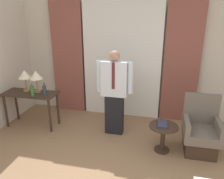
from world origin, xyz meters
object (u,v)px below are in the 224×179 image
Objects in this scene: table_lamp_right at (36,76)px; bottle_by_lamp at (45,90)px; person at (114,91)px; side_table at (163,134)px; book at (162,124)px; bottle_near_edge at (32,91)px; armchair at (200,133)px; table_lamp_left at (25,75)px; desk at (31,99)px.

table_lamp_right reaches higher than bottle_by_lamp.
person reaches higher than side_table.
bottle_by_lamp is 2.35m from book.
armchair is at bearing -0.88° from bottle_near_edge.
table_lamp_left is 0.27× the size of person.
table_lamp_left is at bearing 140.64° from bottle_near_edge.
person is at bearing 7.27° from bottle_by_lamp.
book is (2.70, -0.32, -0.11)m from desk.
person is at bearing 155.49° from side_table.
table_lamp_left is at bearing 171.73° from book.
book is (-0.65, -0.12, 0.15)m from armchair.
desk is at bearing 167.72° from bottle_by_lamp.
desk is at bearing 136.72° from bottle_near_edge.
book is at bearing -24.10° from person.
table_lamp_right is 1.75× the size of book.
desk is 4.24× the size of bottle_by_lamp.
table_lamp_right reaches higher than bottle_near_edge.
desk is 2.48× the size of table_lamp_right.
side_table is at bearing -9.40° from table_lamp_right.
armchair is (3.19, -0.05, -0.50)m from bottle_near_edge.
book is at bearing -3.92° from bottle_near_edge.
bottle_by_lamp reaches higher than side_table.
book is (2.57, -0.41, -0.59)m from table_lamp_right.
bottle_near_edge is at bearing -43.28° from desk.
bottle_near_edge is at bearing -163.87° from bottle_by_lamp.
bottle_by_lamp is 1.03× the size of book.
armchair is 3.79× the size of book.
bottle_near_edge is 2.57m from book.
desk is at bearing -146.24° from table_lamp_right.
side_table is (2.85, -0.43, -0.76)m from table_lamp_left.
table_lamp_right is 2.74m from side_table.
table_lamp_left is at bearing 180.00° from table_lamp_right.
person is at bearing 169.56° from armchair.
person is at bearing 2.94° from desk.
bottle_near_edge is 3.23m from armchair.
person is 1.70m from armchair.
person reaches higher than desk.
desk is 3.37m from armchair.
bottle_near_edge is 2.62m from side_table.
desk is 2.28× the size of side_table.
book is (-0.02, 0.02, 0.17)m from side_table.
armchair is at bearing -2.23° from bottle_by_lamp.
desk is 4.35× the size of book.
book is (2.31, -0.24, -0.35)m from bottle_by_lamp.
bottle_by_lamp is (0.23, 0.07, 0.00)m from bottle_near_edge.
table_lamp_right reaches higher than armchair.
book is at bearing -8.27° from table_lamp_left.
desk is 0.68× the size of person.
person is at bearing 0.15° from table_lamp_left.
bottle_by_lamp is 0.27× the size of armchair.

